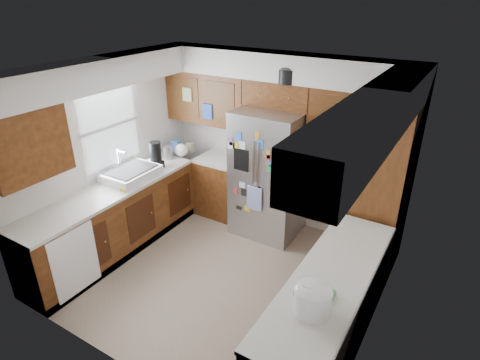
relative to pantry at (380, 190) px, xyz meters
The scene contains 12 objects.
floor 2.17m from the pantry, 142.52° to the right, with size 3.60×3.60×0.00m, color gray.
room_shell 1.94m from the pantry, 153.92° to the right, with size 3.64×3.24×2.52m.
left_counter_run 3.14m from the pantry, 158.56° to the right, with size 1.36×3.20×0.92m.
right_counter_run 1.75m from the pantry, 90.00° to the right, with size 0.63×2.25×0.92m.
pantry is the anchor object (origin of this frame).
fridge 1.51m from the pantry, behind, with size 0.90×0.79×1.80m.
bridge_cabinet 1.77m from the pantry, 169.43° to the left, with size 0.96×0.34×0.35m, color #3B1F0B.
fridge_top_items 1.96m from the pantry, behind, with size 0.70×0.33×0.30m.
sink_assembly 3.18m from the pantry, 160.63° to the right, with size 0.52×0.71×0.37m.
left_counter_clutter 2.98m from the pantry, behind, with size 0.37×0.84×0.38m.
rice_cooker 2.10m from the pantry, 90.01° to the right, with size 0.31×0.30×0.27m.
paper_towel 2.10m from the pantry, 91.02° to the right, with size 0.12×0.12×0.26m, color white.
Camera 1 is at (2.27, -3.31, 3.23)m, focal length 30.00 mm.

